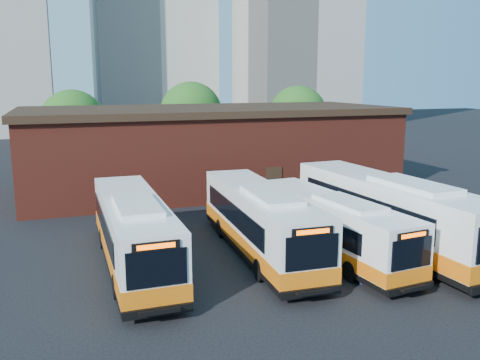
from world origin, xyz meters
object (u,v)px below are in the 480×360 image
object	(u,v)px
bus_west	(134,234)
transit_worker	(361,264)
bus_midwest	(260,223)
bus_east	(389,216)
bus_mideast	(331,229)

from	to	relation	value
bus_west	transit_worker	world-z (taller)	bus_west
bus_midwest	bus_east	distance (m)	6.62
bus_west	bus_midwest	world-z (taller)	bus_midwest
bus_mideast	transit_worker	size ratio (longest dim) A/B	6.67
bus_east	transit_worker	xyz separation A→B (m)	(-3.85, -3.56, -0.84)
bus_west	transit_worker	xyz separation A→B (m)	(8.74, -5.16, -0.67)
bus_west	bus_east	bearing A→B (deg)	-7.27
bus_east	transit_worker	world-z (taller)	bus_east
bus_west	bus_east	xyz separation A→B (m)	(12.60, -1.59, 0.17)
bus_mideast	bus_east	bearing A→B (deg)	-2.56
bus_west	transit_worker	size ratio (longest dim) A/B	7.23
bus_midwest	bus_east	bearing A→B (deg)	-9.00
bus_mideast	transit_worker	bearing A→B (deg)	-103.00
bus_west	bus_mideast	size ratio (longest dim) A/B	1.08
bus_midwest	transit_worker	bearing A→B (deg)	-59.18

